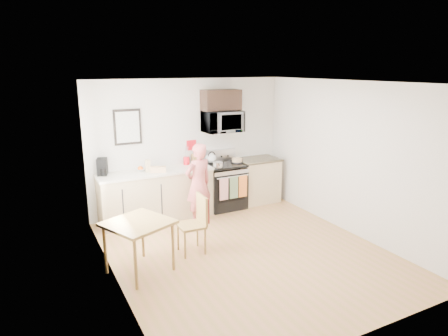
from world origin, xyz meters
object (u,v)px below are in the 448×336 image
chair (199,215)px  cake (237,160)px  person (198,184)px  dining_table (138,228)px  range (224,187)px  microwave (222,122)px

chair → cake: (1.55, 1.58, 0.37)m
person → chair: bearing=54.3°
dining_table → cake: size_ratio=3.65×
range → person: 1.01m
person → dining_table: (-1.47, -1.30, -0.09)m
cake → person: bearing=-155.1°
microwave → person: microwave is taller
range → dining_table: size_ratio=1.27×
microwave → range: bearing=-89.9°
microwave → cake: (0.28, -0.13, -0.80)m
person → dining_table: person is taller
microwave → dining_table: bearing=-139.8°
microwave → chair: bearing=-126.7°
chair → range: bearing=53.5°
person → chair: person is taller
range → microwave: 1.33m
microwave → dining_table: 3.18m
range → microwave: microwave is taller
dining_table → chair: (1.01, 0.22, -0.08)m
range → chair: 2.05m
cake → microwave: bearing=155.9°
person → cake: (1.09, 0.50, 0.21)m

